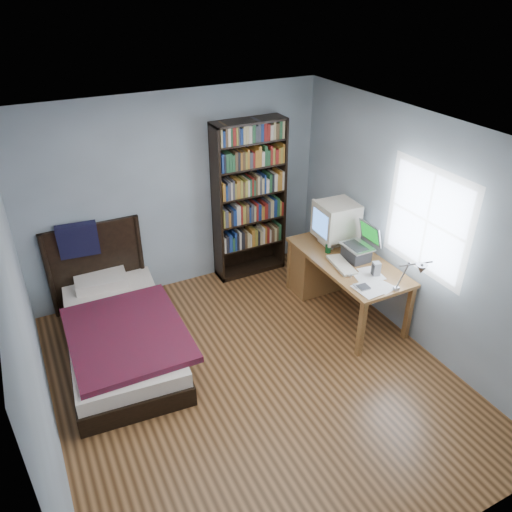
% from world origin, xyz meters
% --- Properties ---
extents(room, '(4.20, 4.24, 2.50)m').
position_xyz_m(room, '(0.03, -0.00, 1.25)').
color(room, '#4B2D16').
rests_on(room, ground).
extents(desk, '(0.75, 1.59, 0.73)m').
position_xyz_m(desk, '(1.51, 1.00, 0.42)').
color(desk, brown).
rests_on(desk, floor).
extents(crt_monitor, '(0.48, 0.45, 0.53)m').
position_xyz_m(crt_monitor, '(1.59, 0.98, 1.03)').
color(crt_monitor, beige).
rests_on(crt_monitor, desk).
extents(laptop, '(0.34, 0.36, 0.43)m').
position_xyz_m(laptop, '(1.60, 0.52, 0.85)').
color(laptop, '#2D2D30').
rests_on(laptop, desk).
extents(desk_lamp, '(0.22, 0.48, 0.56)m').
position_xyz_m(desk_lamp, '(1.47, -0.53, 1.18)').
color(desk_lamp, '#99999E').
rests_on(desk_lamp, desk).
extents(keyboard, '(0.24, 0.47, 0.04)m').
position_xyz_m(keyboard, '(1.35, 0.47, 0.75)').
color(keyboard, beige).
rests_on(keyboard, desk).
extents(speaker, '(0.10, 0.10, 0.16)m').
position_xyz_m(speaker, '(1.57, 0.14, 0.81)').
color(speaker, gray).
rests_on(speaker, desk).
extents(soda_can, '(0.07, 0.07, 0.12)m').
position_xyz_m(soda_can, '(1.39, 0.80, 0.79)').
color(soda_can, '#073911').
rests_on(soda_can, desk).
extents(mouse, '(0.07, 0.12, 0.04)m').
position_xyz_m(mouse, '(1.46, 0.87, 0.75)').
color(mouse, silver).
rests_on(mouse, desk).
extents(phone_silver, '(0.10, 0.12, 0.02)m').
position_xyz_m(phone_silver, '(1.29, 0.28, 0.74)').
color(phone_silver, '#B2B2B6').
rests_on(phone_silver, desk).
extents(phone_grey, '(0.06, 0.09, 0.02)m').
position_xyz_m(phone_grey, '(1.24, 0.04, 0.74)').
color(phone_grey, gray).
rests_on(phone_grey, desk).
extents(external_drive, '(0.12, 0.12, 0.02)m').
position_xyz_m(external_drive, '(1.29, -0.01, 0.74)').
color(external_drive, gray).
rests_on(external_drive, desk).
extents(bookshelf, '(0.94, 0.30, 2.10)m').
position_xyz_m(bookshelf, '(0.91, 1.94, 1.05)').
color(bookshelf, black).
rests_on(bookshelf, floor).
extents(bed, '(1.27, 2.25, 1.16)m').
position_xyz_m(bed, '(-1.10, 1.12, 0.25)').
color(bed, black).
rests_on(bed, floor).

